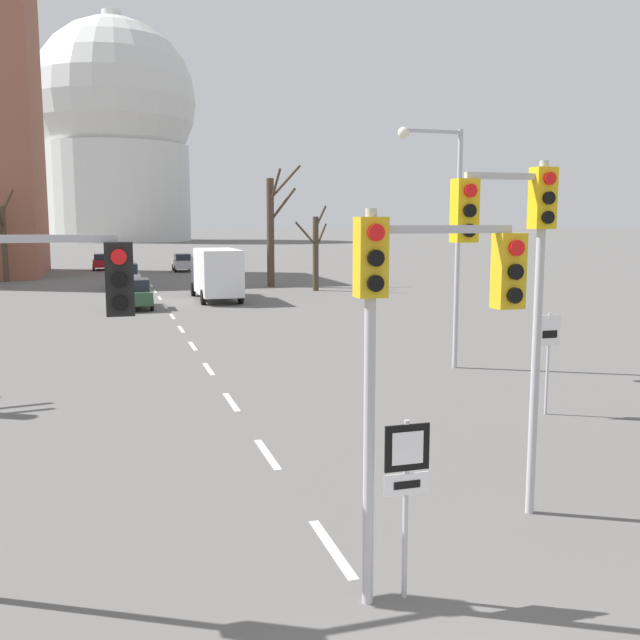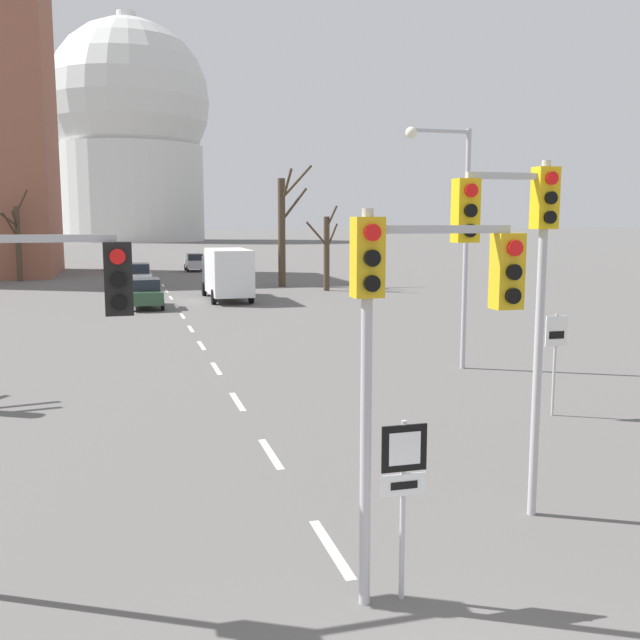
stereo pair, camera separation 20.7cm
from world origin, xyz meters
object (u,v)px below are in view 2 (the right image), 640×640
object	(u,v)px
route_sign_post	(404,479)
sedan_far_left	(195,262)
traffic_signal_near_right	(518,252)
street_lamp_right	(455,222)
traffic_signal_near_left	(7,311)
delivery_truck	(227,272)
sedan_mid_centre	(115,261)
traffic_signal_centre_tall	(417,307)
speed_limit_sign	(555,347)
sedan_near_right	(138,275)
sedan_near_left	(146,293)

from	to	relation	value
route_sign_post	sedan_far_left	distance (m)	61.53
traffic_signal_near_right	street_lamp_right	world-z (taller)	street_lamp_right
traffic_signal_near_left	route_sign_post	world-z (taller)	traffic_signal_near_left
route_sign_post	delivery_truck	size ratio (longest dim) A/B	0.33
sedan_mid_centre	sedan_far_left	xyz separation A→B (m)	(7.40, -4.21, 0.03)
street_lamp_right	sedan_mid_centre	distance (m)	53.94
traffic_signal_centre_tall	delivery_truck	bearing A→B (deg)	85.75
traffic_signal_near_right	street_lamp_right	bearing A→B (deg)	68.65
traffic_signal_near_left	speed_limit_sign	size ratio (longest dim) A/B	1.89
sedan_mid_centre	sedan_far_left	size ratio (longest dim) A/B	0.97
traffic_signal_near_left	route_sign_post	size ratio (longest dim) A/B	2.06
traffic_signal_near_left	sedan_near_right	bearing A→B (deg)	86.75
speed_limit_sign	sedan_near_left	distance (m)	27.06
sedan_near_right	delivery_truck	world-z (taller)	delivery_truck
street_lamp_right	sedan_near_right	size ratio (longest dim) A/B	1.68
sedan_far_left	delivery_truck	size ratio (longest dim) A/B	0.58
traffic_signal_near_right	sedan_near_left	distance (m)	31.27
sedan_near_right	delivery_truck	xyz separation A→B (m)	(5.06, -9.90, 0.81)
sedan_far_left	delivery_truck	distance (m)	25.93
traffic_signal_near_right	sedan_near_right	bearing A→B (deg)	96.43
sedan_near_left	sedan_near_right	size ratio (longest dim) A/B	0.92
speed_limit_sign	delivery_truck	bearing A→B (deg)	98.29
street_lamp_right	delivery_truck	distance (m)	23.12
traffic_signal_centre_tall	street_lamp_right	xyz separation A→B (m)	(6.81, 12.97, 1.00)
traffic_signal_centre_tall	sedan_mid_centre	distance (m)	65.82
sedan_mid_centre	street_lamp_right	bearing A→B (deg)	-78.17
route_sign_post	sedan_far_left	xyz separation A→B (m)	(3.34, 61.43, -0.76)
traffic_signal_centre_tall	sedan_near_left	bearing A→B (deg)	94.04
sedan_near_left	sedan_near_right	bearing A→B (deg)	90.54
traffic_signal_near_left	delivery_truck	xyz separation A→B (m)	(7.55, 33.85, -2.00)
traffic_signal_near_left	sedan_near_right	size ratio (longest dim) A/B	1.06
traffic_signal_near_left	sedan_near_left	bearing A→B (deg)	85.19
traffic_signal_near_right	sedan_near_right	world-z (taller)	traffic_signal_near_right
sedan_near_right	delivery_truck	distance (m)	11.15
speed_limit_sign	sedan_near_right	xyz separation A→B (m)	(-9.20, 38.28, -0.85)
sedan_near_right	route_sign_post	bearing A→B (deg)	-87.14
sedan_far_left	street_lamp_right	bearing A→B (deg)	-85.71
route_sign_post	sedan_far_left	bearing A→B (deg)	86.89
traffic_signal_centre_tall	delivery_truck	xyz separation A→B (m)	(2.64, 35.50, -2.09)
traffic_signal_centre_tall	traffic_signal_near_right	bearing A→B (deg)	37.23
traffic_signal_near_left	street_lamp_right	world-z (taller)	street_lamp_right
traffic_signal_near_right	traffic_signal_near_left	xyz separation A→B (m)	(-7.39, -0.24, -0.66)
route_sign_post	delivery_truck	distance (m)	35.63
traffic_signal_near_right	traffic_signal_near_left	size ratio (longest dim) A/B	1.19
sedan_near_right	sedan_mid_centre	distance (m)	20.30
street_lamp_right	traffic_signal_near_left	bearing A→B (deg)	-136.01
route_sign_post	traffic_signal_near_right	bearing A→B (deg)	35.90
sedan_far_left	sedan_near_left	bearing A→B (deg)	-100.78
traffic_signal_near_right	speed_limit_sign	size ratio (longest dim) A/B	2.24
street_lamp_right	sedan_mid_centre	bearing A→B (deg)	101.83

